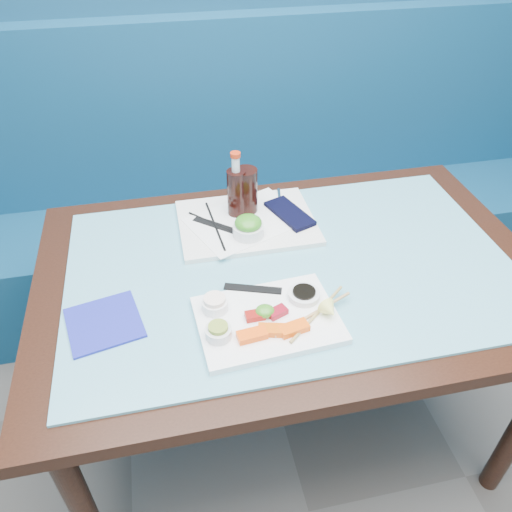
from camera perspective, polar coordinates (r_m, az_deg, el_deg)
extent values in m
cube|color=navy|center=(2.30, -1.53, 0.88)|extent=(3.00, 0.55, 0.45)
cube|color=navy|center=(2.24, -2.84, 13.95)|extent=(3.00, 0.12, 0.95)
cube|color=black|center=(1.40, 4.04, -1.93)|extent=(1.40, 0.90, 0.04)
cylinder|color=black|center=(1.92, -17.84, -5.74)|extent=(0.06, 0.06, 0.71)
cylinder|color=black|center=(2.11, 17.29, -0.78)|extent=(0.06, 0.06, 0.71)
cube|color=#5CA6B9|center=(1.39, 4.08, -1.19)|extent=(1.22, 0.76, 0.01)
cube|color=white|center=(1.22, 1.34, -7.31)|extent=(0.35, 0.26, 0.02)
cube|color=#FF500A|center=(1.16, -0.45, -9.02)|extent=(0.07, 0.04, 0.02)
cube|color=#E95609|center=(1.17, 1.91, -8.47)|extent=(0.07, 0.05, 0.02)
cube|color=#FF560A|center=(1.18, 4.36, -8.24)|extent=(0.08, 0.05, 0.02)
cube|color=maroon|center=(1.21, -0.10, -6.82)|extent=(0.05, 0.03, 0.02)
cube|color=maroon|center=(1.22, 2.46, -6.43)|extent=(0.06, 0.04, 0.02)
ellipsoid|color=#39841E|center=(1.21, 1.02, -6.31)|extent=(0.06, 0.06, 0.03)
cylinder|color=silver|center=(1.17, -4.31, -8.70)|extent=(0.07, 0.07, 0.03)
cylinder|color=olive|center=(1.15, -4.36, -8.11)|extent=(0.05, 0.05, 0.01)
cylinder|color=white|center=(1.23, -4.72, -5.60)|extent=(0.07, 0.07, 0.03)
cylinder|color=#FFE4D1|center=(1.21, -4.77, -4.96)|extent=(0.06, 0.06, 0.01)
cylinder|color=silver|center=(1.26, 5.50, -4.43)|extent=(0.10, 0.10, 0.02)
cylinder|color=black|center=(1.26, 5.53, -4.07)|extent=(0.06, 0.06, 0.01)
cone|color=#FCFF78|center=(1.21, 8.43, -6.17)|extent=(0.05, 0.05, 0.05)
cube|color=black|center=(1.28, -0.37, -3.75)|extent=(0.15, 0.07, 0.00)
cylinder|color=tan|center=(1.22, 6.57, -6.57)|extent=(0.22, 0.11, 0.01)
cylinder|color=#A1884B|center=(1.23, 7.02, -6.50)|extent=(0.18, 0.16, 0.01)
cube|color=white|center=(1.53, -1.06, 3.84)|extent=(0.41, 0.31, 0.02)
cube|color=white|center=(1.53, -1.07, 4.11)|extent=(0.39, 0.34, 0.00)
cylinder|color=white|center=(1.46, -0.89, 2.97)|extent=(0.10, 0.10, 0.04)
ellipsoid|color=#317F1D|center=(1.44, -0.90, 3.81)|extent=(0.10, 0.10, 0.04)
cylinder|color=black|center=(1.53, -1.13, 7.48)|extent=(0.08, 0.08, 0.14)
cube|color=black|center=(1.55, 3.85, 4.87)|extent=(0.13, 0.19, 0.01)
cylinder|color=silver|center=(1.63, 2.68, 6.83)|extent=(0.03, 0.09, 0.01)
cylinder|color=black|center=(1.51, -4.70, 3.50)|extent=(0.03, 0.25, 0.01)
cylinder|color=black|center=(1.51, -4.40, 3.53)|extent=(0.16, 0.17, 0.01)
cube|color=black|center=(1.51, -4.55, 3.49)|extent=(0.14, 0.12, 0.00)
cylinder|color=black|center=(1.52, -2.24, 6.98)|extent=(0.06, 0.06, 0.16)
cylinder|color=silver|center=(1.47, -2.34, 10.46)|extent=(0.02, 0.02, 0.05)
cylinder|color=#BA280B|center=(1.46, -2.37, 11.49)|extent=(0.03, 0.03, 0.01)
cube|color=navy|center=(1.27, -16.97, -7.31)|extent=(0.20, 0.20, 0.01)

